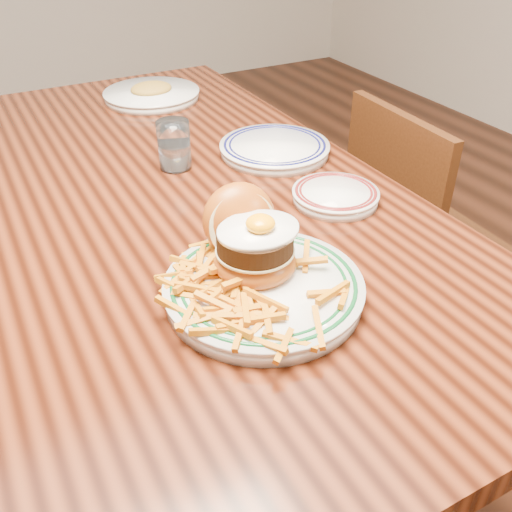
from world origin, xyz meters
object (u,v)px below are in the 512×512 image
side_plate (335,195)px  main_plate (259,270)px  table (179,226)px  chair_right (415,238)px

side_plate → main_plate: bearing=-145.6°
table → chair_right: bearing=-2.1°
main_plate → side_plate: 0.33m
main_plate → side_plate: size_ratio=1.87×
main_plate → table: bearing=96.0°
table → chair_right: chair_right is taller
table → side_plate: size_ratio=9.30×
chair_right → main_plate: main_plate is taller
main_plate → chair_right: bearing=35.0°
table → main_plate: bearing=-91.7°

